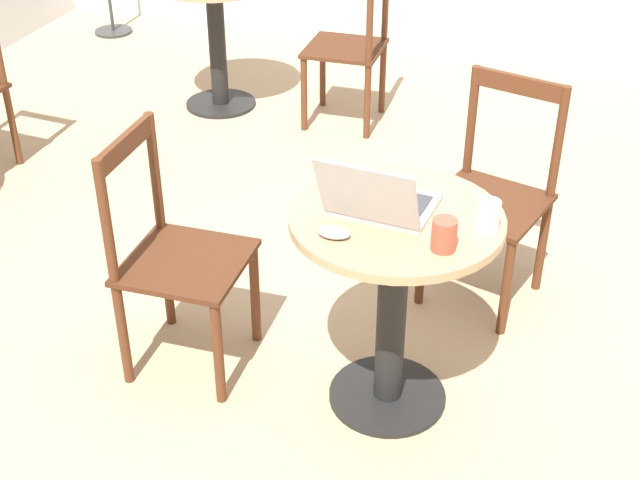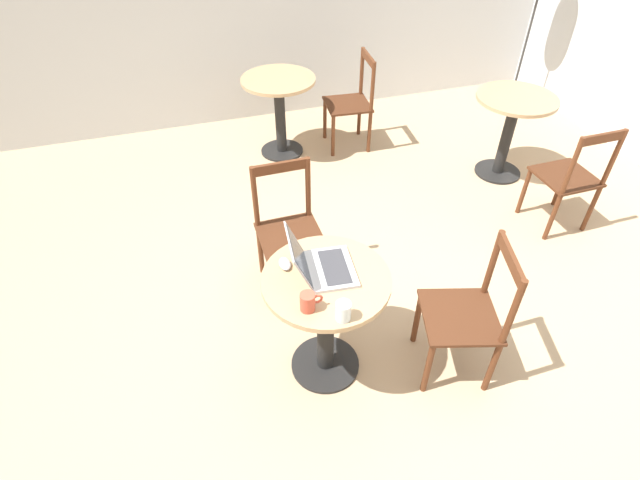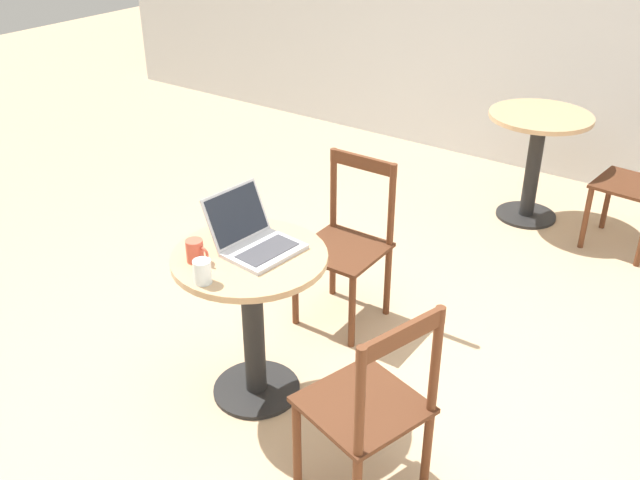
{
  "view_description": "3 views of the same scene",
  "coord_description": "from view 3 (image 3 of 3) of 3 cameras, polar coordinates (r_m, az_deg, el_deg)",
  "views": [
    {
      "loc": [
        -2.65,
        -0.6,
        2.14
      ],
      "look_at": [
        -0.32,
        0.13,
        0.6
      ],
      "focal_mm": 50.0,
      "sensor_mm": 36.0,
      "label": 1
    },
    {
      "loc": [
        -0.9,
        -1.82,
        2.55
      ],
      "look_at": [
        -0.25,
        0.27,
        0.66
      ],
      "focal_mm": 28.0,
      "sensor_mm": 36.0,
      "label": 2
    },
    {
      "loc": [
        1.43,
        -2.08,
        2.26
      ],
      "look_at": [
        -0.23,
        0.24,
        0.69
      ],
      "focal_mm": 40.0,
      "sensor_mm": 36.0,
      "label": 3
    }
  ],
  "objects": [
    {
      "name": "ground_plane",
      "position": [
        3.39,
        0.74,
        -13.0
      ],
      "size": [
        16.0,
        16.0,
        0.0
      ],
      "primitive_type": "plane",
      "color": "tan"
    },
    {
      "name": "cafe_table_far",
      "position": [
        5.0,
        16.93,
        7.23
      ],
      "size": [
        0.67,
        0.67,
        0.75
      ],
      "color": "black",
      "rests_on": "ground_plane"
    },
    {
      "name": "chair_near_back",
      "position": [
        3.73,
        2.18,
        -0.35
      ],
      "size": [
        0.41,
        0.41,
        0.89
      ],
      "color": "#562D19",
      "rests_on": "ground_plane"
    },
    {
      "name": "chair_far_right",
      "position": [
        4.82,
        24.19,
        4.01
      ],
      "size": [
        0.44,
        0.44,
        0.89
      ],
      "color": "#562D19",
      "rests_on": "ground_plane"
    },
    {
      "name": "mouse",
      "position": [
        3.24,
        -6.38,
        1.07
      ],
      "size": [
        0.06,
        0.1,
        0.03
      ],
      "color": "#B7B7BC",
      "rests_on": "cafe_table_near"
    },
    {
      "name": "mug",
      "position": [
        3.0,
        -9.94,
        -0.87
      ],
      "size": [
        0.11,
        0.07,
        0.1
      ],
      "color": "#C64C38",
      "rests_on": "cafe_table_near"
    },
    {
      "name": "cafe_table_near",
      "position": [
        3.16,
        -5.48,
        -4.64
      ],
      "size": [
        0.67,
        0.67,
        0.75
      ],
      "color": "black",
      "rests_on": "ground_plane"
    },
    {
      "name": "chair_near_right",
      "position": [
        2.71,
        4.08,
        -13.37
      ],
      "size": [
        0.51,
        0.51,
        0.89
      ],
      "color": "#562D19",
      "rests_on": "ground_plane"
    },
    {
      "name": "drinking_glass",
      "position": [
        2.85,
        -9.39,
        -2.51
      ],
      "size": [
        0.07,
        0.07,
        0.1
      ],
      "color": "silver",
      "rests_on": "cafe_table_near"
    },
    {
      "name": "laptop",
      "position": [
        3.06,
        -5.22,
        0.11
      ],
      "size": [
        0.36,
        0.34,
        0.24
      ],
      "color": "#B7B7BC",
      "rests_on": "cafe_table_near"
    }
  ]
}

